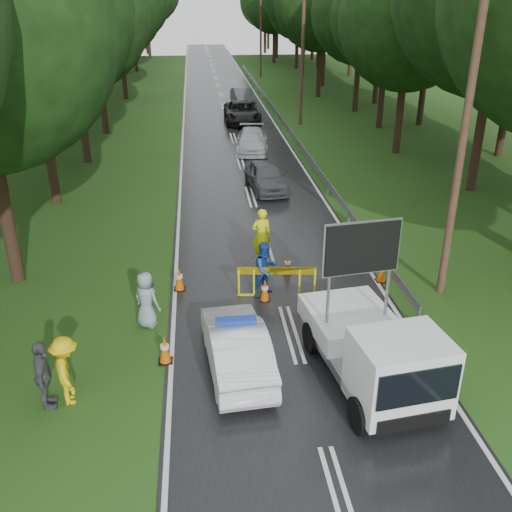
{
  "coord_description": "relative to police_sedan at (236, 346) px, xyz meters",
  "views": [
    {
      "loc": [
        -2.44,
        -13.58,
        8.8
      ],
      "look_at": [
        -0.74,
        2.54,
        1.3
      ],
      "focal_mm": 40.0,
      "sensor_mm": 36.0,
      "label": 1
    }
  ],
  "objects": [
    {
      "name": "queue_car_first",
      "position": [
        2.5,
        14.49,
        0.01
      ],
      "size": [
        2.05,
        4.16,
        1.37
      ],
      "primitive_type": "imported",
      "rotation": [
        0.0,
        0.0,
        0.11
      ],
      "color": "#3F4347",
      "rests_on": "ground"
    },
    {
      "name": "utility_pole_near",
      "position": [
        6.86,
        3.47,
        4.39
      ],
      "size": [
        1.4,
        0.24,
        10.0
      ],
      "color": "#432A1F",
      "rests_on": "ground"
    },
    {
      "name": "queue_car_third",
      "position": [
        2.66,
        30.51,
        0.09
      ],
      "size": [
        2.53,
        5.48,
        1.52
      ],
      "primitive_type": "imported",
      "rotation": [
        0.0,
        0.0,
        -0.0
      ],
      "color": "black",
      "rests_on": "ground"
    },
    {
      "name": "police_sedan",
      "position": [
        0.0,
        0.0,
        0.0
      ],
      "size": [
        1.78,
        4.19,
        1.48
      ],
      "rotation": [
        0.0,
        0.0,
        3.23
      ],
      "color": "white",
      "rests_on": "ground"
    },
    {
      "name": "cone_near_left",
      "position": [
        -1.84,
        0.47,
        -0.29
      ],
      "size": [
        0.37,
        0.37,
        0.79
      ],
      "color": "black",
      "rests_on": "ground"
    },
    {
      "name": "cone_far",
      "position": [
        2.14,
        5.24,
        -0.33
      ],
      "size": [
        0.33,
        0.33,
        0.7
      ],
      "color": "black",
      "rests_on": "ground"
    },
    {
      "name": "cone_left_mid",
      "position": [
        -1.54,
        4.47,
        -0.28
      ],
      "size": [
        0.38,
        0.38,
        0.81
      ],
      "color": "black",
      "rests_on": "ground"
    },
    {
      "name": "ground",
      "position": [
        1.66,
        1.47,
        -0.67
      ],
      "size": [
        160.0,
        160.0,
        0.0
      ],
      "primitive_type": "plane",
      "color": "#233F12",
      "rests_on": "ground"
    },
    {
      "name": "officer",
      "position": [
        1.37,
        6.47,
        0.3
      ],
      "size": [
        0.78,
        0.58,
        1.95
      ],
      "primitive_type": "imported",
      "rotation": [
        0.0,
        0.0,
        3.31
      ],
      "color": "#EFFF0D",
      "rests_on": "ground"
    },
    {
      "name": "bystander_mid",
      "position": [
        -4.49,
        -1.03,
        0.21
      ],
      "size": [
        0.6,
        1.09,
        1.77
      ],
      "primitive_type": "imported",
      "rotation": [
        0.0,
        0.0,
        1.74
      ],
      "color": "#45474D",
      "rests_on": "ground"
    },
    {
      "name": "cone_center",
      "position": [
        1.14,
        3.47,
        -0.32
      ],
      "size": [
        0.35,
        0.35,
        0.74
      ],
      "color": "black",
      "rests_on": "ground"
    },
    {
      "name": "civilian",
      "position": [
        1.21,
        3.9,
        0.22
      ],
      "size": [
        1.1,
        1.05,
        1.78
      ],
      "primitive_type": "imported",
      "rotation": [
        0.0,
        0.0,
        0.6
      ],
      "color": "#1940A4",
      "rests_on": "ground"
    },
    {
      "name": "bystander_right",
      "position": [
        -2.4,
        2.35,
        0.18
      ],
      "size": [
        0.99,
        0.92,
        1.7
      ],
      "primitive_type": "imported",
      "rotation": [
        0.0,
        0.0,
        2.52
      ],
      "color": "gray",
      "rests_on": "ground"
    },
    {
      "name": "utility_pole_mid",
      "position": [
        6.86,
        29.47,
        4.39
      ],
      "size": [
        1.4,
        0.24,
        10.0
      ],
      "color": "#432A1F",
      "rests_on": "ground"
    },
    {
      "name": "utility_pole_far",
      "position": [
        6.86,
        55.47,
        4.39
      ],
      "size": [
        1.4,
        0.24,
        10.0
      ],
      "color": "#432A1F",
      "rests_on": "ground"
    },
    {
      "name": "queue_car_second",
      "position": [
        2.57,
        22.03,
        -0.02
      ],
      "size": [
        2.24,
        4.66,
        1.31
      ],
      "primitive_type": "imported",
      "rotation": [
        0.0,
        0.0,
        -0.09
      ],
      "color": "#ABAFB4",
      "rests_on": "ground"
    },
    {
      "name": "work_truck",
      "position": [
        3.26,
        -1.1,
        0.37
      ],
      "size": [
        2.76,
        5.06,
        3.85
      ],
      "rotation": [
        0.0,
        0.0,
        0.14
      ],
      "color": "gray",
      "rests_on": "ground"
    },
    {
      "name": "queue_car_fourth",
      "position": [
        3.29,
        37.33,
        0.06
      ],
      "size": [
        1.97,
        4.57,
        1.46
      ],
      "primitive_type": "imported",
      "rotation": [
        0.0,
        0.0,
        0.1
      ],
      "color": "#3C3E43",
      "rests_on": "ground"
    },
    {
      "name": "bystander_left",
      "position": [
        -4.0,
        -0.88,
        0.19
      ],
      "size": [
        0.98,
        1.27,
        1.74
      ],
      "primitive_type": "imported",
      "rotation": [
        0.0,
        0.0,
        1.9
      ],
      "color": "yellow",
      "rests_on": "ground"
    },
    {
      "name": "cone_right",
      "position": [
        5.16,
        4.36,
        -0.3
      ],
      "size": [
        0.37,
        0.37,
        0.78
      ],
      "color": "black",
      "rests_on": "ground"
    },
    {
      "name": "barrier",
      "position": [
        1.54,
        3.69,
        0.1
      ],
      "size": [
        2.48,
        0.34,
        1.03
      ],
      "rotation": [
        0.0,
        0.0,
        -0.11
      ],
      "color": "#DBE30C",
      "rests_on": "ground"
    },
    {
      "name": "road",
      "position": [
        1.66,
        31.47,
        -0.66
      ],
      "size": [
        7.0,
        140.0,
        0.02
      ],
      "primitive_type": "cube",
      "color": "black",
      "rests_on": "ground"
    },
    {
      "name": "guardrail",
      "position": [
        5.36,
        31.14,
        -0.13
      ],
      "size": [
        0.12,
        60.06,
        0.7
      ],
      "color": "gray",
      "rests_on": "ground"
    }
  ]
}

